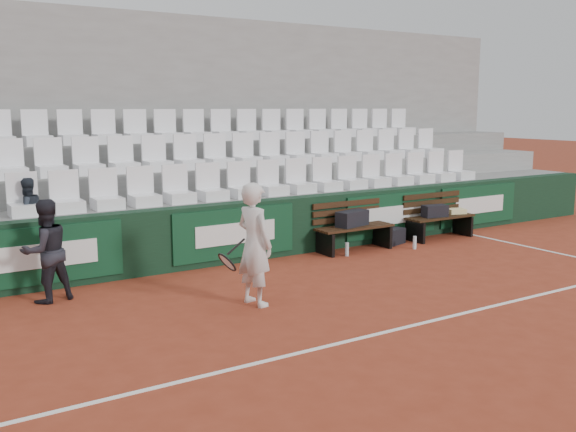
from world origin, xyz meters
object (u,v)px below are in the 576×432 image
object	(u,v)px
sports_bag_right	(435,211)
bench_left	(355,238)
ball_kid	(46,251)
spectator_c	(25,181)
sports_bag_left	(352,218)
tennis_player	(254,244)
bench_right	(440,227)
sports_bag_ground	(393,236)
water_bottle_far	(415,243)
water_bottle_near	(347,249)

from	to	relation	value
sports_bag_right	bench_left	bearing A→B (deg)	178.66
ball_kid	spectator_c	bearing A→B (deg)	-105.48
sports_bag_left	tennis_player	size ratio (longest dim) A/B	0.40
sports_bag_left	ball_kid	distance (m)	5.33
bench_right	sports_bag_left	xyz separation A→B (m)	(-2.14, 0.06, 0.36)
sports_bag_ground	tennis_player	world-z (taller)	tennis_player
sports_bag_right	tennis_player	size ratio (longest dim) A/B	0.31
sports_bag_left	water_bottle_far	world-z (taller)	sports_bag_left
sports_bag_left	water_bottle_far	distance (m)	1.26
bench_right	spectator_c	xyz separation A→B (m)	(-7.45, 0.95, 1.27)
sports_bag_ground	ball_kid	size ratio (longest dim) A/B	0.35
water_bottle_far	spectator_c	distance (m)	6.66
bench_right	sports_bag_ground	distance (m)	1.14
bench_left	sports_bag_right	size ratio (longest dim) A/B	3.01
sports_bag_left	spectator_c	distance (m)	5.47
bench_left	sports_bag_right	bearing A→B (deg)	-1.34
ball_kid	spectator_c	xyz separation A→B (m)	(0.01, 1.17, 0.81)
sports_bag_left	sports_bag_right	distance (m)	1.97
sports_bag_right	water_bottle_far	bearing A→B (deg)	-154.61
bench_left	bench_right	distance (m)	2.10
bench_left	water_bottle_far	distance (m)	1.13
water_bottle_far	ball_kid	bearing A→B (deg)	177.86
bench_left	spectator_c	size ratio (longest dim) A/B	1.50
bench_right	water_bottle_near	size ratio (longest dim) A/B	6.23
sports_bag_right	ball_kid	xyz separation A→B (m)	(-7.29, -0.20, 0.12)
bench_left	ball_kid	bearing A→B (deg)	-177.37
sports_bag_right	tennis_player	distance (m)	5.34
bench_right	spectator_c	size ratio (longest dim) A/B	1.50
bench_left	water_bottle_near	world-z (taller)	bench_left
water_bottle_far	bench_right	bearing A→B (deg)	22.83
water_bottle_near	bench_left	bearing A→B (deg)	35.53
spectator_c	bench_right	bearing A→B (deg)	154.77
bench_left	water_bottle_far	bearing A→B (deg)	-25.61
water_bottle_near	tennis_player	size ratio (longest dim) A/B	0.15
water_bottle_near	water_bottle_far	distance (m)	1.40
bench_right	water_bottle_near	distance (m)	2.50
bench_left	bench_right	size ratio (longest dim) A/B	1.00
water_bottle_near	sports_bag_right	bearing A→B (deg)	5.54
bench_right	sports_bag_left	size ratio (longest dim) A/B	2.32
bench_right	water_bottle_far	distance (m)	1.19
sports_bag_ground	water_bottle_far	distance (m)	0.56
sports_bag_ground	tennis_player	bearing A→B (deg)	-154.89
water_bottle_near	tennis_player	xyz separation A→B (m)	(-2.71, -1.56, 0.69)
sports_bag_left	tennis_player	xyz separation A→B (m)	(-3.06, -1.87, 0.22)
sports_bag_right	tennis_player	bearing A→B (deg)	-160.44
water_bottle_near	water_bottle_far	xyz separation A→B (m)	(1.39, -0.21, -0.00)
sports_bag_ground	spectator_c	xyz separation A→B (m)	(-6.32, 0.86, 1.35)
bench_left	bench_right	xyz separation A→B (m)	(2.10, -0.02, 0.00)
bench_right	ball_kid	size ratio (longest dim) A/B	1.09
ball_kid	bench_left	bearing A→B (deg)	167.64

